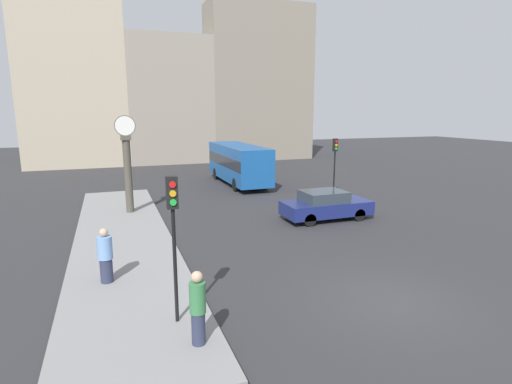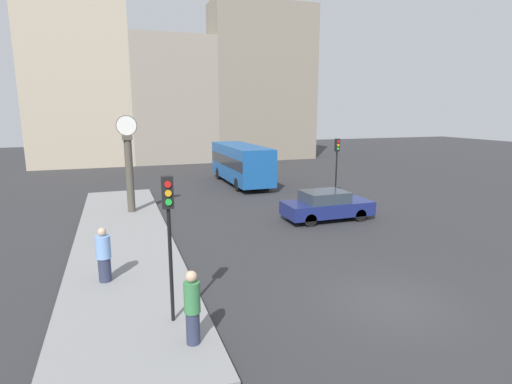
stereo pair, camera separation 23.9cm
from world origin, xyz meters
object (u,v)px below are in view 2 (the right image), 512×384
traffic_light_near (169,219)px  traffic_light_far (337,156)px  pedestrian_blue_stripe (104,255)px  sedan_car (327,205)px  pedestrian_green_hoodie (192,307)px  street_clock (129,167)px  bus_distant (241,162)px

traffic_light_near → traffic_light_far: size_ratio=0.99×
traffic_light_near → pedestrian_blue_stripe: (-1.62, 3.07, -1.78)m
sedan_car → pedestrian_green_hoodie: 12.03m
street_clock → pedestrian_green_hoodie: bearing=-86.7°
sedan_car → bus_distant: size_ratio=0.52×
sedan_car → street_clock: size_ratio=0.89×
street_clock → pedestrian_green_hoodie: size_ratio=2.87×
pedestrian_green_hoodie → pedestrian_blue_stripe: bearing=114.3°
bus_distant → pedestrian_blue_stripe: size_ratio=4.94×
bus_distant → pedestrian_blue_stripe: (-9.17, -15.46, -0.64)m
traffic_light_near → street_clock: size_ratio=0.74×
traffic_light_near → pedestrian_blue_stripe: size_ratio=2.15×
traffic_light_far → street_clock: (-11.98, 0.12, -0.12)m
sedan_car → traffic_light_near: traffic_light_near is taller
sedan_car → pedestrian_blue_stripe: bearing=-156.0°
traffic_light_far → street_clock: bearing=179.4°
sedan_car → street_clock: bearing=154.6°
traffic_light_near → pedestrian_blue_stripe: traffic_light_near is taller
traffic_light_near → pedestrian_green_hoodie: size_ratio=2.11×
pedestrian_blue_stripe → bus_distant: bearing=59.3°
traffic_light_near → pedestrian_green_hoodie: traffic_light_near is taller
traffic_light_far → pedestrian_blue_stripe: bearing=-146.5°
traffic_light_near → traffic_light_far: (11.51, 11.75, -0.13)m
traffic_light_near → street_clock: bearing=92.3°
pedestrian_green_hoodie → pedestrian_blue_stripe: (-1.91, 4.22, -0.04)m
traffic_light_far → traffic_light_near: bearing=-134.4°
sedan_car → pedestrian_green_hoodie: pedestrian_green_hoodie is taller
bus_distant → traffic_light_near: (-7.55, -18.53, 1.13)m
bus_distant → pedestrian_green_hoodie: bus_distant is taller
sedan_car → bus_distant: (-1.00, 10.94, 0.90)m
sedan_car → traffic_light_far: bearing=54.5°
bus_distant → traffic_light_far: size_ratio=2.28×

